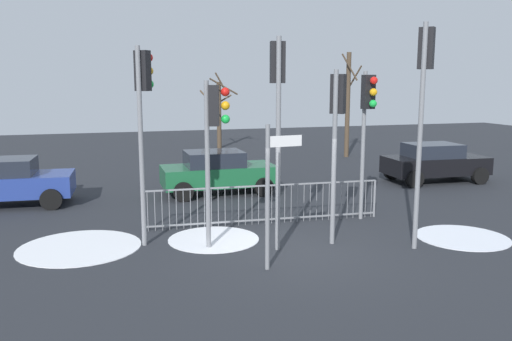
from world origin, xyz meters
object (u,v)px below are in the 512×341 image
(bare_tree_left, at_px, (348,103))
(traffic_light_mid_right, at_px, (367,112))
(direction_sign_post, at_px, (270,189))
(traffic_light_rear_right, at_px, (337,117))
(traffic_light_foreground_right, at_px, (424,86))
(traffic_light_mid_left, at_px, (278,96))
(traffic_light_rear_left, at_px, (214,127))
(car_green_near, at_px, (217,172))
(car_black_trailing, at_px, (435,162))
(traffic_light_foreground_left, at_px, (143,101))
(bare_tree_centre, at_px, (219,111))
(car_blue_mid, at_px, (6,181))

(bare_tree_left, bearing_deg, traffic_light_mid_right, -113.99)
(direction_sign_post, bearing_deg, traffic_light_rear_right, 26.46)
(traffic_light_foreground_right, bearing_deg, traffic_light_mid_left, -149.10)
(traffic_light_rear_left, height_order, bare_tree_left, bare_tree_left)
(traffic_light_rear_right, relative_size, traffic_light_mid_left, 0.85)
(bare_tree_left, bearing_deg, car_green_near, -140.15)
(traffic_light_rear_left, relative_size, bare_tree_left, 0.73)
(traffic_light_mid_right, xyz_separation_m, bare_tree_left, (5.06, 11.36, -0.25))
(traffic_light_foreground_right, relative_size, car_black_trailing, 1.31)
(car_black_trailing, bearing_deg, traffic_light_mid_right, -138.09)
(traffic_light_foreground_left, height_order, direction_sign_post, traffic_light_foreground_left)
(traffic_light_foreground_left, xyz_separation_m, traffic_light_foreground_right, (5.95, -2.03, 0.34))
(traffic_light_mid_right, distance_m, bare_tree_centre, 16.64)
(traffic_light_rear_left, distance_m, direction_sign_post, 2.18)
(traffic_light_foreground_left, height_order, traffic_light_foreground_right, traffic_light_foreground_right)
(traffic_light_foreground_left, xyz_separation_m, traffic_light_mid_right, (5.92, 0.46, -0.37))
(car_black_trailing, xyz_separation_m, bare_tree_left, (-0.20, 7.07, 1.97))
(traffic_light_foreground_right, xyz_separation_m, bare_tree_left, (5.03, 13.86, -0.96))
(direction_sign_post, height_order, car_blue_mid, direction_sign_post)
(direction_sign_post, bearing_deg, car_blue_mid, 122.39)
(car_green_near, height_order, bare_tree_centre, bare_tree_centre)
(traffic_light_mid_left, xyz_separation_m, bare_tree_left, (8.16, 12.99, -0.75))
(traffic_light_foreground_right, height_order, car_green_near, traffic_light_foreground_right)
(traffic_light_foreground_right, xyz_separation_m, car_green_near, (-3.16, 7.02, -2.93))
(bare_tree_left, bearing_deg, bare_tree_centre, 135.97)
(traffic_light_mid_right, height_order, direction_sign_post, traffic_light_mid_right)
(traffic_light_mid_right, height_order, car_green_near, traffic_light_mid_right)
(traffic_light_rear_right, xyz_separation_m, car_green_near, (-1.50, 6.13, -2.21))
(traffic_light_rear_right, xyz_separation_m, traffic_light_mid_left, (-1.47, -0.03, 0.50))
(direction_sign_post, distance_m, car_blue_mid, 9.73)
(traffic_light_rear_right, bearing_deg, car_black_trailing, 84.88)
(traffic_light_foreground_right, xyz_separation_m, bare_tree_centre, (-0.40, 19.10, -1.60))
(traffic_light_rear_right, xyz_separation_m, traffic_light_foreground_right, (1.66, -0.89, 0.72))
(traffic_light_mid_left, relative_size, car_blue_mid, 1.22)
(direction_sign_post, xyz_separation_m, bare_tree_centre, (3.30, 19.53, 0.43))
(traffic_light_foreground_right, bearing_deg, car_green_near, 160.57)
(traffic_light_rear_left, relative_size, car_black_trailing, 0.99)
(direction_sign_post, height_order, car_green_near, direction_sign_post)
(car_blue_mid, relative_size, bare_tree_centre, 0.91)
(traffic_light_rear_right, distance_m, bare_tree_centre, 18.28)
(traffic_light_rear_left, relative_size, bare_tree_centre, 0.89)
(traffic_light_rear_left, height_order, bare_tree_centre, bare_tree_centre)
(traffic_light_mid_right, xyz_separation_m, bare_tree_centre, (-0.37, 16.61, -0.89))
(traffic_light_rear_left, distance_m, traffic_light_mid_left, 1.57)
(traffic_light_rear_right, relative_size, car_black_trailing, 1.05)
(car_blue_mid, bearing_deg, traffic_light_foreground_left, -49.88)
(traffic_light_foreground_right, xyz_separation_m, direction_sign_post, (-3.70, -0.42, -2.03))
(car_black_trailing, xyz_separation_m, car_green_near, (-8.39, 0.23, 0.00))
(traffic_light_rear_right, bearing_deg, bare_tree_centre, 130.36)
(traffic_light_foreground_left, relative_size, bare_tree_centre, 1.07)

